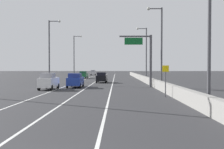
% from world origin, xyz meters
% --- Properties ---
extents(ground_plane, '(320.00, 320.00, 0.00)m').
position_xyz_m(ground_plane, '(0.00, 64.00, 0.00)').
color(ground_plane, '#2D2D30').
extents(lane_stripe_left, '(0.16, 130.00, 0.00)m').
position_xyz_m(lane_stripe_left, '(-5.50, 55.00, 0.00)').
color(lane_stripe_left, silver).
rests_on(lane_stripe_left, ground_plane).
extents(lane_stripe_center, '(0.16, 130.00, 0.00)m').
position_xyz_m(lane_stripe_center, '(-2.00, 55.00, 0.00)').
color(lane_stripe_center, silver).
rests_on(lane_stripe_center, ground_plane).
extents(lane_stripe_right, '(0.16, 130.00, 0.00)m').
position_xyz_m(lane_stripe_right, '(1.50, 55.00, 0.00)').
color(lane_stripe_right, silver).
rests_on(lane_stripe_right, ground_plane).
extents(jersey_barrier_right, '(0.60, 120.00, 1.10)m').
position_xyz_m(jersey_barrier_right, '(7.71, 40.00, 0.55)').
color(jersey_barrier_right, gray).
rests_on(jersey_barrier_right, ground_plane).
extents(overhead_sign_gantry, '(4.68, 0.36, 7.50)m').
position_xyz_m(overhead_sign_gantry, '(6.37, 32.91, 4.73)').
color(overhead_sign_gantry, '#47474C').
rests_on(overhead_sign_gantry, ground_plane).
extents(speed_advisory_sign, '(0.60, 0.11, 3.00)m').
position_xyz_m(speed_advisory_sign, '(6.81, 19.39, 1.76)').
color(speed_advisory_sign, '#4C4C51').
rests_on(speed_advisory_sign, ground_plane).
extents(lamp_post_right_near, '(2.14, 0.44, 11.03)m').
position_xyz_m(lamp_post_right_near, '(8.18, 12.07, 6.28)').
color(lamp_post_right_near, '#4C4C51').
rests_on(lamp_post_right_near, ground_plane).
extents(lamp_post_right_second, '(2.14, 0.44, 11.03)m').
position_xyz_m(lamp_post_right_second, '(8.10, 30.91, 6.28)').
color(lamp_post_right_second, '#4C4C51').
rests_on(lamp_post_right_second, ground_plane).
extents(lamp_post_right_third, '(2.14, 0.44, 11.03)m').
position_xyz_m(lamp_post_right_third, '(8.09, 49.76, 6.28)').
color(lamp_post_right_third, '#4C4C51').
rests_on(lamp_post_right_third, ground_plane).
extents(lamp_post_left_mid, '(2.14, 0.44, 11.03)m').
position_xyz_m(lamp_post_left_mid, '(-9.22, 40.68, 6.28)').
color(lamp_post_left_mid, '#4C4C51').
rests_on(lamp_post_left_mid, ground_plane).
extents(lamp_post_left_far, '(2.14, 0.44, 11.03)m').
position_xyz_m(lamp_post_left_far, '(-8.45, 63.29, 6.28)').
color(lamp_post_left_far, '#4C4C51').
rests_on(lamp_post_left_far, ground_plane).
extents(car_silver_0, '(1.79, 4.13, 1.91)m').
position_xyz_m(car_silver_0, '(-6.47, 94.52, 0.95)').
color(car_silver_0, '#B7B7BC').
rests_on(car_silver_0, ground_plane).
extents(car_white_1, '(1.92, 4.18, 2.13)m').
position_xyz_m(car_white_1, '(-6.47, 28.19, 1.05)').
color(car_white_1, white).
rests_on(car_white_1, ground_plane).
extents(car_blue_2, '(1.98, 4.73, 2.02)m').
position_xyz_m(car_blue_2, '(-3.64, 32.11, 1.01)').
color(car_blue_2, '#1E389E').
rests_on(car_blue_2, ground_plane).
extents(car_green_3, '(2.08, 4.15, 1.88)m').
position_xyz_m(car_green_3, '(-6.48, 64.81, 0.94)').
color(car_green_3, '#196033').
rests_on(car_green_3, ground_plane).
extents(car_black_4, '(1.97, 4.50, 1.94)m').
position_xyz_m(car_black_4, '(-0.56, 44.40, 0.97)').
color(car_black_4, black).
rests_on(car_black_4, ground_plane).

